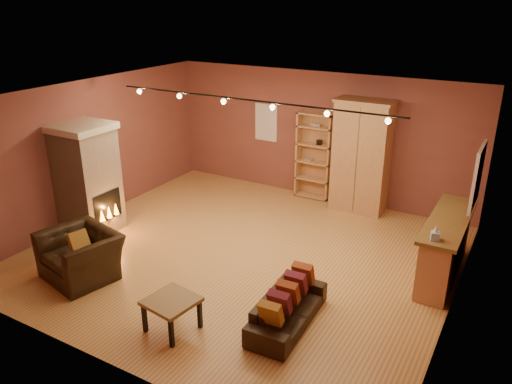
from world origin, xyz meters
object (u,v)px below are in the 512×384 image
Objects in this scene: fireplace at (88,179)px; armchair at (80,248)px; armoire at (361,156)px; bookcase at (315,155)px; coffee_table at (171,304)px; bar_counter at (445,247)px; loveseat at (288,303)px.

fireplace reaches higher than armchair.
armoire reaches higher than fireplace.
bookcase is 5.49m from coffee_table.
bookcase is 0.91× the size of bar_counter.
armoire is 5.37m from coffee_table.
loveseat is (4.63, -0.80, -0.73)m from fireplace.
bar_counter is 1.35× the size of loveseat.
fireplace is 1.61× the size of armchair.
loveseat is at bearing -70.64° from bookcase.
armoire reaches higher than coffee_table.
bookcase reaches higher than coffee_table.
armchair is (-3.47, -0.53, 0.18)m from loveseat.
bookcase is at bearing 93.04° from coffee_table.
fireplace is 1.09× the size of bookcase.
fireplace is 0.90× the size of armoire.
bookcase is 4.87m from loveseat.
bookcase is (3.03, 3.75, -0.07)m from fireplace.
armoire is at bearing -10.05° from bookcase.
armchair is (1.16, -1.33, -0.55)m from fireplace.
armoire is 1.11× the size of bar_counter.
bookcase is 2.71× the size of coffee_table.
armchair reaches higher than loveseat.
bar_counter is at bearing -33.53° from bookcase.
loveseat is 1.20× the size of armchair.
armoire is 4.46m from loveseat.
bookcase reaches higher than armchair.
bookcase is at bearing 169.95° from armoire.
loveseat is 1.59m from coffee_table.
bookcase is 5.43m from armchair.
bookcase is at bearing 82.77° from armchair.
coffee_table is (2.16, -0.38, -0.11)m from armchair.
armoire reaches higher than bar_counter.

